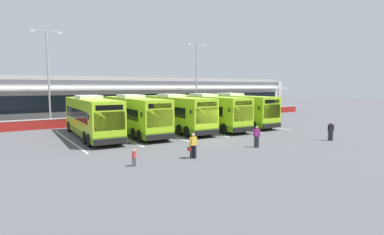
{
  "coord_description": "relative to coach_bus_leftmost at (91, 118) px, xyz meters",
  "views": [
    {
      "loc": [
        -15.74,
        -21.68,
        4.63
      ],
      "look_at": [
        0.29,
        3.0,
        1.6
      ],
      "focal_mm": 28.63,
      "sensor_mm": 36.0,
      "label": 1
    }
  ],
  "objects": [
    {
      "name": "ground_plane",
      "position": [
        8.37,
        -6.42,
        -1.79
      ],
      "size": [
        200.0,
        200.0,
        0.0
      ],
      "primitive_type": "plane",
      "color": "#4C4C51"
    },
    {
      "name": "terminal_building",
      "position": [
        8.37,
        20.49,
        1.23
      ],
      "size": [
        70.0,
        13.0,
        6.0
      ],
      "color": "silver",
      "rests_on": "ground"
    },
    {
      "name": "red_barrier_wall",
      "position": [
        8.37,
        8.08,
        -1.23
      ],
      "size": [
        60.0,
        0.4,
        1.1
      ],
      "color": "maroon",
      "rests_on": "ground"
    },
    {
      "name": "coach_bus_leftmost",
      "position": [
        0.0,
        0.0,
        0.0
      ],
      "size": [
        3.29,
        12.24,
        3.78
      ],
      "color": "#9ED11E",
      "rests_on": "ground"
    },
    {
      "name": "coach_bus_left_centre",
      "position": [
        4.03,
        -0.23,
        0.0
      ],
      "size": [
        3.29,
        12.24,
        3.78
      ],
      "color": "#9ED11E",
      "rests_on": "ground"
    },
    {
      "name": "coach_bus_centre",
      "position": [
        8.59,
        -0.32,
        0.0
      ],
      "size": [
        3.29,
        12.24,
        3.78
      ],
      "color": "#9ED11E",
      "rests_on": "ground"
    },
    {
      "name": "coach_bus_right_centre",
      "position": [
        12.57,
        -0.71,
        0.0
      ],
      "size": [
        3.29,
        12.24,
        3.78
      ],
      "color": "#9ED11E",
      "rests_on": "ground"
    },
    {
      "name": "coach_bus_rightmost",
      "position": [
        16.86,
        -0.27,
        0.0
      ],
      "size": [
        3.29,
        12.24,
        3.78
      ],
      "color": "#9ED11E",
      "rests_on": "ground"
    },
    {
      "name": "bay_stripe_far_west",
      "position": [
        -2.13,
        -0.42,
        -1.78
      ],
      "size": [
        0.14,
        13.0,
        0.01
      ],
      "primitive_type": "cube",
      "color": "silver",
      "rests_on": "ground"
    },
    {
      "name": "bay_stripe_west",
      "position": [
        2.07,
        -0.42,
        -1.78
      ],
      "size": [
        0.14,
        13.0,
        0.01
      ],
      "primitive_type": "cube",
      "color": "silver",
      "rests_on": "ground"
    },
    {
      "name": "bay_stripe_mid_west",
      "position": [
        6.27,
        -0.42,
        -1.78
      ],
      "size": [
        0.14,
        13.0,
        0.01
      ],
      "primitive_type": "cube",
      "color": "silver",
      "rests_on": "ground"
    },
    {
      "name": "bay_stripe_centre",
      "position": [
        10.47,
        -0.42,
        -1.78
      ],
      "size": [
        0.14,
        13.0,
        0.01
      ],
      "primitive_type": "cube",
      "color": "silver",
      "rests_on": "ground"
    },
    {
      "name": "bay_stripe_mid_east",
      "position": [
        14.67,
        -0.42,
        -1.78
      ],
      "size": [
        0.14,
        13.0,
        0.01
      ],
      "primitive_type": "cube",
      "color": "silver",
      "rests_on": "ground"
    },
    {
      "name": "bay_stripe_east",
      "position": [
        18.87,
        -0.42,
        -1.78
      ],
      "size": [
        0.14,
        13.0,
        0.01
      ],
      "primitive_type": "cube",
      "color": "silver",
      "rests_on": "ground"
    },
    {
      "name": "pedestrian_with_handbag",
      "position": [
        3.21,
        -11.93,
        -0.93
      ],
      "size": [
        0.62,
        0.3,
        1.62
      ],
      "color": "black",
      "rests_on": "ground"
    },
    {
      "name": "pedestrian_in_dark_coat",
      "position": [
        9.2,
        -11.59,
        -0.91
      ],
      "size": [
        0.51,
        0.41,
        1.62
      ],
      "color": "#33333D",
      "rests_on": "ground"
    },
    {
      "name": "pedestrian_child",
      "position": [
        -0.72,
        -11.72,
        -1.24
      ],
      "size": [
        0.32,
        0.22,
        1.0
      ],
      "color": "slate",
      "rests_on": "ground"
    },
    {
      "name": "pedestrian_near_bin",
      "position": [
        16.59,
        -12.93,
        -0.91
      ],
      "size": [
        0.52,
        0.4,
        1.62
      ],
      "color": "#33333D",
      "rests_on": "ground"
    },
    {
      "name": "lamp_post_west",
      "position": [
        -1.91,
        10.66,
        4.5
      ],
      "size": [
        3.24,
        0.28,
        11.0
      ],
      "color": "#9E9EA3",
      "rests_on": "ground"
    },
    {
      "name": "lamp_post_centre",
      "position": [
        18.67,
        10.75,
        4.5
      ],
      "size": [
        3.24,
        0.28,
        11.0
      ],
      "color": "#9E9EA3",
      "rests_on": "ground"
    }
  ]
}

